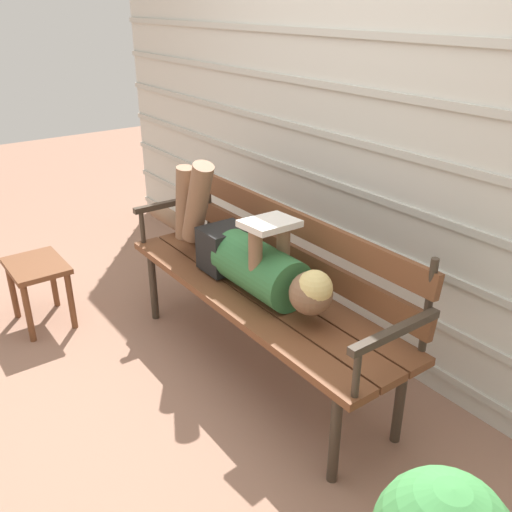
% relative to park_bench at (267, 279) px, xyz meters
% --- Properties ---
extents(ground_plane, '(12.00, 12.00, 0.00)m').
position_rel_park_bench_xyz_m(ground_plane, '(0.00, -0.16, -0.51)').
color(ground_plane, '#936B56').
extents(house_siding, '(5.03, 0.08, 2.23)m').
position_rel_park_bench_xyz_m(house_siding, '(0.00, 0.57, 0.61)').
color(house_siding, beige).
rests_on(house_siding, ground).
extents(park_bench, '(1.76, 0.50, 0.88)m').
position_rel_park_bench_xyz_m(park_bench, '(0.00, 0.00, 0.00)').
color(park_bench, brown).
rests_on(park_bench, ground).
extents(reclining_person, '(1.67, 0.27, 0.57)m').
position_rel_park_bench_xyz_m(reclining_person, '(-0.11, -0.07, 0.12)').
color(reclining_person, '#33703D').
extents(footstool, '(0.40, 0.30, 0.39)m').
position_rel_park_bench_xyz_m(footstool, '(-1.12, -0.81, -0.20)').
color(footstool, brown).
rests_on(footstool, ground).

